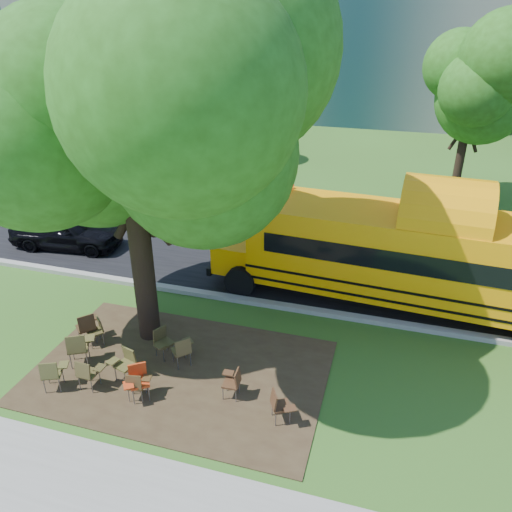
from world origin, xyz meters
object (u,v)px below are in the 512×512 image
(main_tree, at_px, (124,103))
(chair_9, at_px, (96,328))
(bg_car_red, at_px, (146,181))
(chair_1, at_px, (88,372))
(chair_7, at_px, (279,404))
(school_bus, at_px, (432,258))
(chair_8, at_px, (87,325))
(chair_6, at_px, (233,380))
(chair_2, at_px, (79,346))
(black_car, at_px, (66,230))
(chair_3, at_px, (125,361))
(chair_0, at_px, (52,372))
(chair_10, at_px, (162,340))
(chair_4, at_px, (137,383))
(chair_11, at_px, (183,349))
(chair_5, at_px, (137,378))

(main_tree, xyz_separation_m, chair_9, (-1.15, -0.74, -5.61))
(chair_9, relative_size, bg_car_red, 0.16)
(chair_1, distance_m, chair_9, 1.78)
(main_tree, bearing_deg, chair_7, -26.71)
(school_bus, bearing_deg, chair_8, -149.60)
(chair_6, bearing_deg, school_bus, -42.12)
(chair_9, bearing_deg, bg_car_red, -27.74)
(chair_2, xyz_separation_m, black_car, (-4.43, 5.79, 0.08))
(chair_3, xyz_separation_m, chair_9, (-1.43, 1.00, -0.03))
(chair_0, distance_m, chair_1, 0.80)
(chair_1, bearing_deg, school_bus, 39.15)
(chair_7, xyz_separation_m, black_car, (-9.56, 6.22, 0.19))
(chair_10, bearing_deg, chair_3, 3.79)
(school_bus, bearing_deg, main_tree, -150.02)
(school_bus, height_order, chair_4, school_bus)
(chair_10, height_order, chair_11, chair_11)
(chair_8, bearing_deg, chair_3, -79.12)
(chair_4, distance_m, chair_9, 2.58)
(chair_2, relative_size, black_car, 0.24)
(chair_1, relative_size, chair_4, 1.09)
(main_tree, distance_m, chair_7, 7.25)
(main_tree, bearing_deg, chair_11, -33.70)
(black_car, bearing_deg, chair_5, -141.38)
(school_bus, distance_m, black_car, 12.61)
(main_tree, distance_m, chair_8, 5.75)
(school_bus, xyz_separation_m, chair_2, (-8.13, -5.13, -1.06))
(chair_6, height_order, chair_7, chair_7)
(main_tree, height_order, chair_8, main_tree)
(chair_2, height_order, bg_car_red, bg_car_red)
(main_tree, height_order, bg_car_red, main_tree)
(chair_4, bearing_deg, chair_5, 89.36)
(chair_0, relative_size, chair_7, 1.08)
(chair_0, xyz_separation_m, chair_7, (5.20, 0.51, -0.04))
(chair_5, relative_size, bg_car_red, 0.18)
(chair_0, bearing_deg, chair_10, 21.58)
(chair_2, xyz_separation_m, chair_9, (-0.11, 0.89, -0.11))
(chair_3, xyz_separation_m, chair_5, (0.59, -0.49, 0.02))
(chair_0, xyz_separation_m, chair_3, (1.39, 0.83, -0.01))
(chair_3, height_order, chair_8, chair_8)
(chair_3, height_order, chair_10, chair_3)
(chair_6, height_order, chair_10, chair_10)
(chair_2, height_order, chair_11, chair_2)
(chair_4, relative_size, chair_9, 0.97)
(chair_4, bearing_deg, chair_11, 58.61)
(chair_6, bearing_deg, chair_9, 74.97)
(chair_9, height_order, bg_car_red, bg_car_red)
(chair_5, distance_m, black_car, 9.00)
(chair_6, xyz_separation_m, chair_11, (-1.53, 0.69, 0.05))
(chair_2, height_order, black_car, black_car)
(chair_0, relative_size, chair_8, 0.93)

